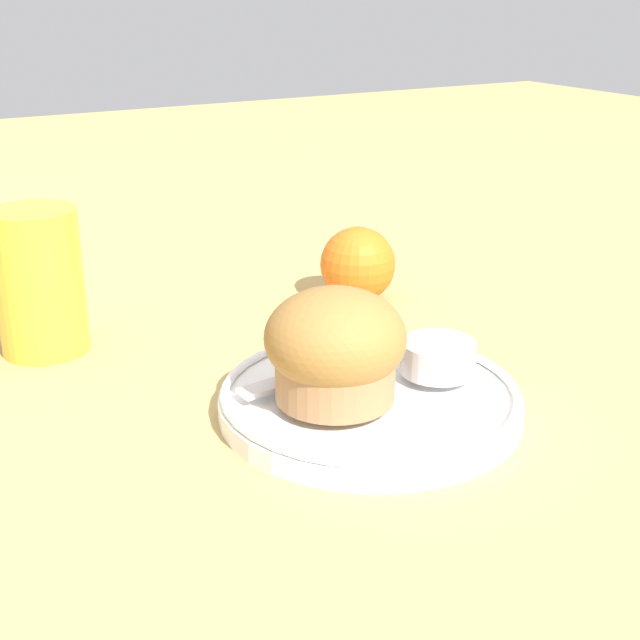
{
  "coord_description": "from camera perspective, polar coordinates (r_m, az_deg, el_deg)",
  "views": [
    {
      "loc": [
        -0.31,
        -0.46,
        0.28
      ],
      "look_at": [
        -0.02,
        0.04,
        0.06
      ],
      "focal_mm": 50.0,
      "sensor_mm": 36.0,
      "label": 1
    }
  ],
  "objects": [
    {
      "name": "ground_plane",
      "position": [
        0.62,
        3.3,
        -5.55
      ],
      "size": [
        3.0,
        3.0,
        0.0
      ],
      "primitive_type": "plane",
      "color": "tan"
    },
    {
      "name": "plate",
      "position": [
        0.61,
        3.21,
        -5.12
      ],
      "size": [
        0.21,
        0.21,
        0.02
      ],
      "color": "white",
      "rests_on": "ground_plane"
    },
    {
      "name": "muffin",
      "position": [
        0.57,
        0.98,
        -1.8
      ],
      "size": [
        0.09,
        0.09,
        0.07
      ],
      "color": "#9E7047",
      "rests_on": "plate"
    },
    {
      "name": "cream_ramekin",
      "position": [
        0.62,
        7.57,
        -2.26
      ],
      "size": [
        0.05,
        0.05,
        0.02
      ],
      "color": "silver",
      "rests_on": "plate"
    },
    {
      "name": "berry_pair",
      "position": [
        0.65,
        2.81,
        -1.84
      ],
      "size": [
        0.02,
        0.01,
        0.01
      ],
      "color": "#4C194C",
      "rests_on": "plate"
    },
    {
      "name": "butter_knife",
      "position": [
        0.63,
        1.14,
        -2.88
      ],
      "size": [
        0.16,
        0.04,
        0.0
      ],
      "rotation": [
        0.0,
        0.0,
        0.13
      ],
      "color": "silver",
      "rests_on": "plate"
    },
    {
      "name": "orange_fruit",
      "position": [
        0.81,
        2.43,
        3.58
      ],
      "size": [
        0.07,
        0.07,
        0.07
      ],
      "color": "orange",
      "rests_on": "ground_plane"
    },
    {
      "name": "juice_glass",
      "position": [
        0.72,
        -17.53,
        2.37
      ],
      "size": [
        0.07,
        0.07,
        0.11
      ],
      "color": "gold",
      "rests_on": "ground_plane"
    }
  ]
}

